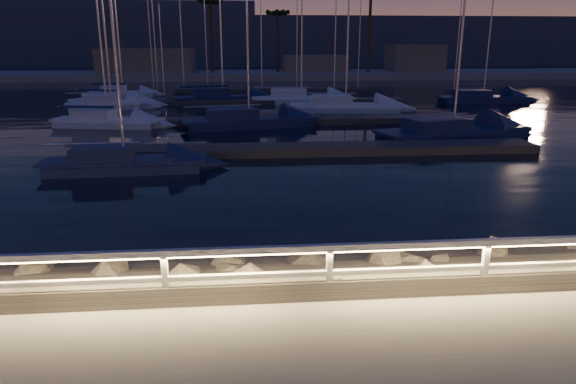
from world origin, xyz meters
name	(u,v)px	position (x,y,z in m)	size (l,w,h in m)	color
ground	(432,293)	(0.00, 0.00, 0.00)	(400.00, 400.00, 0.00)	#A9A499
harbor_water	(289,118)	(0.00, 31.22, -0.97)	(400.00, 440.00, 0.60)	black
guard_rail	(432,255)	(-0.07, 0.00, 0.77)	(44.11, 0.12, 1.06)	white
floating_docks	(287,109)	(0.00, 32.50, -0.40)	(22.00, 36.00, 0.40)	#59504A
far_shore	(264,72)	(-0.12, 74.05, 0.29)	(160.00, 14.00, 5.20)	#A9A499
palm_left	(210,5)	(-8.00, 72.00, 10.14)	(3.00, 3.00, 11.20)	brown
palm_center	(278,15)	(2.00, 73.00, 8.78)	(3.00, 3.00, 9.70)	brown
distant_hills	(171,43)	(-22.13, 133.69, 4.74)	(230.00, 37.50, 18.00)	#364054
sailboat_b	(120,162)	(-8.75, 13.07, -0.20)	(6.85, 2.42, 11.48)	navy
sailboat_c	(246,120)	(-3.39, 24.67, -0.15)	(8.92, 4.35, 14.60)	navy
sailboat_e	(109,104)	(-14.59, 35.30, -0.16)	(7.41, 3.76, 12.23)	white
sailboat_f	(105,120)	(-12.48, 25.59, -0.19)	(7.32, 3.46, 12.04)	white
sailboat_g	(343,106)	(4.38, 31.96, -0.15)	(9.07, 3.55, 15.00)	white
sailboat_h	(450,131)	(8.12, 19.35, -0.16)	(9.52, 5.09, 15.51)	navy
sailboat_j	(110,101)	(-14.97, 37.09, -0.17)	(7.82, 5.03, 13.01)	white
sailboat_k	(299,98)	(1.53, 38.18, -0.14)	(9.09, 3.48, 15.07)	white
sailboat_l	(481,98)	(18.42, 37.63, -0.18)	(8.42, 2.68, 14.13)	navy
sailboat_m	(121,93)	(-15.93, 45.73, -0.18)	(6.78, 2.45, 11.40)	white
sailboat_n	(221,98)	(-5.56, 39.16, -0.13)	(8.97, 4.45, 14.74)	navy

